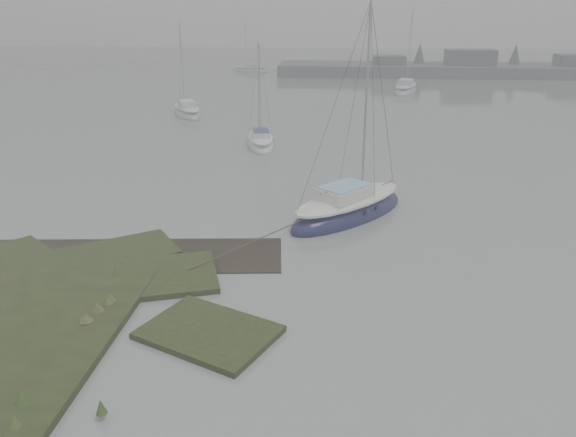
% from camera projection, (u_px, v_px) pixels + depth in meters
% --- Properties ---
extents(ground, '(160.00, 160.00, 0.00)m').
position_uv_depth(ground, '(289.00, 121.00, 43.88)').
color(ground, slate).
rests_on(ground, ground).
extents(far_shoreline, '(60.00, 8.00, 4.15)m').
position_uv_depth(far_shoreline, '(523.00, 70.00, 70.97)').
color(far_shoreline, '#4C4F51').
rests_on(far_shoreline, ground).
extents(sailboat_main, '(6.01, 6.48, 9.41)m').
position_uv_depth(sailboat_main, '(348.00, 210.00, 24.04)').
color(sailboat_main, '#121338').
rests_on(sailboat_main, ground).
extents(sailboat_white, '(2.58, 5.17, 6.97)m').
position_uv_depth(sailboat_white, '(261.00, 143.00, 36.11)').
color(sailboat_white, silver).
rests_on(sailboat_white, ground).
extents(sailboat_far_a, '(4.19, 5.75, 7.82)m').
position_uv_depth(sailboat_far_a, '(187.00, 112.00, 46.22)').
color(sailboat_far_a, '#AAB0B5').
rests_on(sailboat_far_a, ground).
extents(sailboat_far_b, '(3.62, 6.49, 8.71)m').
position_uv_depth(sailboat_far_b, '(405.00, 90.00, 58.27)').
color(sailboat_far_b, '#9DA2A7').
rests_on(sailboat_far_b, ground).
extents(sailboat_far_c, '(5.05, 2.35, 6.85)m').
position_uv_depth(sailboat_far_c, '(251.00, 70.00, 76.14)').
color(sailboat_far_c, '#A2A5AB').
rests_on(sailboat_far_c, ground).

